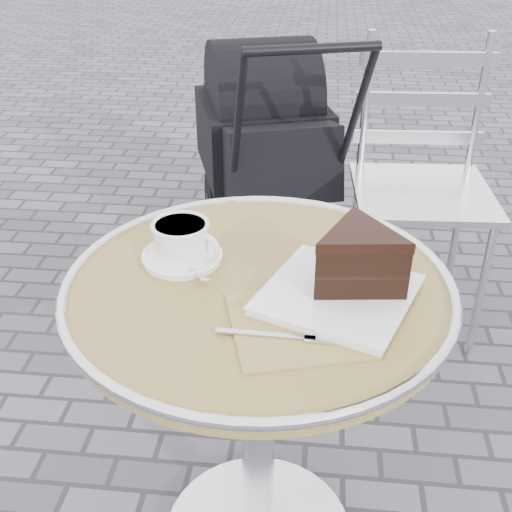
# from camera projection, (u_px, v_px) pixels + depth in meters

# --- Properties ---
(cafe_table) EXTENTS (0.72, 0.72, 0.74)m
(cafe_table) POSITION_uv_depth(u_px,v_px,m) (258.00, 353.00, 1.25)
(cafe_table) COLOR silver
(cafe_table) RESTS_ON ground
(cappuccino_set) EXTENTS (0.16, 0.17, 0.08)m
(cappuccino_set) POSITION_uv_depth(u_px,v_px,m) (182.00, 244.00, 1.22)
(cappuccino_set) COLOR white
(cappuccino_set) RESTS_ON cafe_table
(cake_plate_set) EXTENTS (0.37, 0.37, 0.13)m
(cake_plate_set) POSITION_uv_depth(u_px,v_px,m) (353.00, 268.00, 1.10)
(cake_plate_set) COLOR #967D52
(cake_plate_set) RESTS_ON cafe_table
(bistro_chair) EXTENTS (0.46, 0.46, 0.96)m
(bistro_chair) POSITION_uv_depth(u_px,v_px,m) (421.00, 152.00, 2.09)
(bistro_chair) COLOR silver
(bistro_chair) RESTS_ON ground
(baby_stroller) EXTENTS (0.68, 1.02, 0.97)m
(baby_stroller) POSITION_uv_depth(u_px,v_px,m) (267.00, 152.00, 2.51)
(baby_stroller) COLOR black
(baby_stroller) RESTS_ON ground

